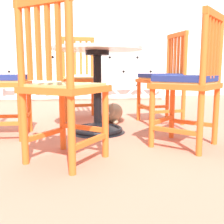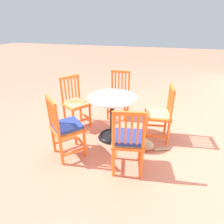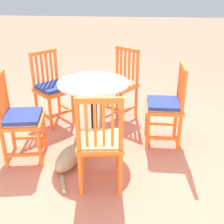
% 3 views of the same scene
% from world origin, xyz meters
% --- Properties ---
extents(ground_plane, '(24.00, 24.00, 0.00)m').
position_xyz_m(ground_plane, '(0.00, 0.00, 0.00)').
color(ground_plane, '#C6755B').
extents(cafe_table, '(0.76, 0.76, 0.73)m').
position_xyz_m(cafe_table, '(0.14, 0.10, 0.28)').
color(cafe_table, black).
rests_on(cafe_table, ground_plane).
extents(orange_chair_tucked_in, '(0.56, 0.56, 0.91)m').
position_xyz_m(orange_chair_tucked_in, '(0.75, -0.41, 0.45)').
color(orange_chair_tucked_in, orange).
rests_on(orange_chair_tucked_in, ground_plane).
extents(orange_chair_at_corner, '(0.46, 0.46, 0.91)m').
position_xyz_m(orange_chair_at_corner, '(0.82, 0.48, 0.45)').
color(orange_chair_at_corner, orange).
rests_on(orange_chair_at_corner, ground_plane).
extents(orange_chair_near_fence, '(0.45, 0.45, 0.91)m').
position_xyz_m(orange_chair_near_fence, '(-0.02, 0.83, 0.43)').
color(orange_chair_near_fence, orange).
rests_on(orange_chair_near_fence, ground_plane).
extents(orange_chair_by_planter, '(0.40, 0.40, 0.91)m').
position_xyz_m(orange_chair_by_planter, '(-0.65, 0.02, 0.45)').
color(orange_chair_by_planter, orange).
rests_on(orange_chair_by_planter, ground_plane).
extents(orange_chair_facing_out, '(0.56, 0.56, 0.91)m').
position_xyz_m(orange_chair_facing_out, '(-0.10, -0.65, 0.43)').
color(orange_chair_facing_out, orange).
rests_on(orange_chair_facing_out, ground_plane).
extents(tabby_cat, '(0.31, 0.75, 0.23)m').
position_xyz_m(tabby_cat, '(0.31, 0.55, 0.10)').
color(tabby_cat, '#9E896B').
rests_on(tabby_cat, ground_plane).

